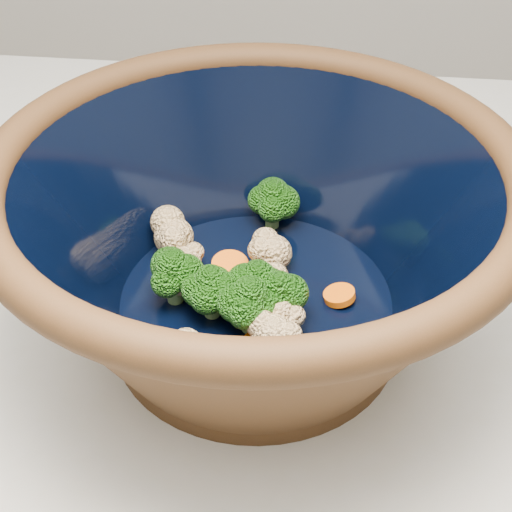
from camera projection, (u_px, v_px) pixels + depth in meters
The scene contains 2 objects.
mixing_bowl at pixel (256, 239), 0.54m from camera, with size 0.40×0.40×0.17m.
vegetable_pile at pixel (238, 276), 0.56m from camera, with size 0.17×0.21×0.05m.
Camera 1 is at (0.10, -0.34, 1.33)m, focal length 50.00 mm.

